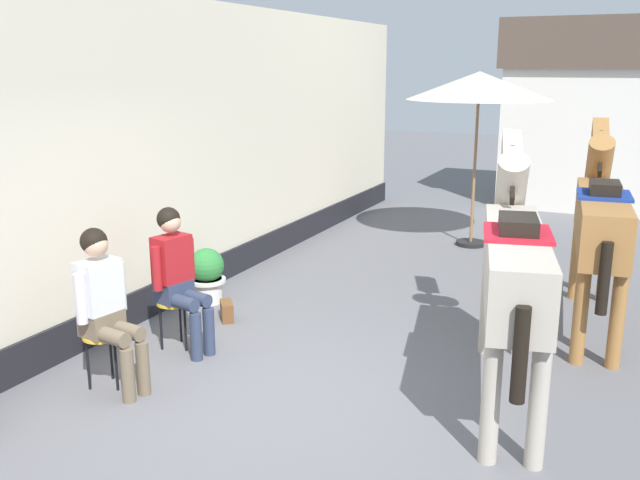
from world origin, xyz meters
TOP-DOWN VIEW (x-y plane):
  - ground_plane at (0.00, 3.00)m, footprint 40.00×40.00m
  - pub_facade_wall at (-2.55, 1.50)m, footprint 0.34×14.00m
  - distant_cottage at (1.40, 9.90)m, footprint 3.40×2.60m
  - seated_visitor_near at (-1.59, -0.45)m, footprint 0.61×0.48m
  - seated_visitor_far at (-1.56, 0.49)m, footprint 0.61×0.48m
  - saddled_horse_near at (1.46, 0.87)m, footprint 0.94×2.95m
  - saddled_horse_far at (1.98, 2.87)m, footprint 0.68×2.99m
  - flower_planter_far at (-2.10, 1.75)m, footprint 0.43×0.43m
  - cafe_parasol at (0.06, 5.64)m, footprint 2.10×2.10m
  - satchel_bag at (-1.58, 1.35)m, footprint 0.27×0.29m

SIDE VIEW (x-z plane):
  - ground_plane at x=0.00m, z-range 0.00..0.00m
  - satchel_bag at x=-1.58m, z-range 0.00..0.20m
  - flower_planter_far at x=-2.10m, z-range 0.01..0.65m
  - seated_visitor_near at x=-1.59m, z-range 0.08..1.47m
  - seated_visitor_far at x=-1.56m, z-range 0.08..1.47m
  - saddled_horse_near at x=1.46m, z-range 0.13..2.19m
  - saddled_horse_far at x=1.98m, z-range 0.13..2.19m
  - pub_facade_wall at x=-2.55m, z-range -0.16..3.24m
  - distant_cottage at x=1.40m, z-range 0.05..3.55m
  - cafe_parasol at x=0.06m, z-range 1.07..3.65m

